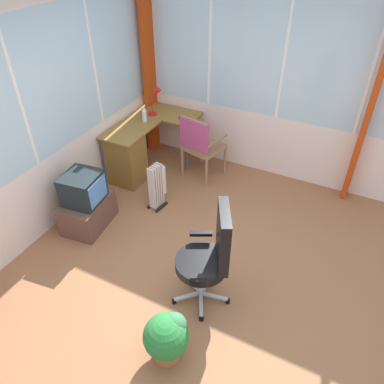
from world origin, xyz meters
name	(u,v)px	position (x,y,z in m)	size (l,w,h in m)	color
ground	(201,283)	(0.00, 0.00, -0.03)	(5.61, 5.02, 0.06)	#945F3D
north_window_panel	(27,131)	(0.00, 2.04, 1.29)	(4.61, 0.07, 2.58)	silver
east_window_panel	(281,88)	(2.33, 0.00, 1.29)	(0.07, 4.02, 2.58)	silver
curtain_corner	(150,71)	(2.20, 1.91, 1.24)	(0.28, 0.07, 2.48)	#B93A10
curtain_east_far	(370,110)	(2.25, -1.11, 1.24)	(0.28, 0.07, 2.48)	#B93A10
desk	(130,154)	(1.26, 1.72, 0.41)	(1.34, 0.92, 0.74)	olive
desk_lamp	(157,96)	(1.95, 1.65, 1.01)	(0.22, 0.19, 0.41)	red
tv_remote	(184,118)	(1.97, 1.23, 0.76)	(0.04, 0.15, 0.02)	black
spray_bottle	(144,114)	(1.64, 1.68, 0.85)	(0.06, 0.06, 0.22)	silver
wooden_armchair	(198,141)	(1.69, 0.87, 0.60)	(0.58, 0.57, 0.96)	#986E4D
office_chair	(211,253)	(-0.13, -0.15, 0.62)	(0.63, 0.58, 1.12)	#B7B7BF
tv_on_stand	(86,203)	(0.19, 1.62, 0.33)	(0.69, 0.52, 0.74)	brown
space_heater	(157,186)	(0.89, 1.05, 0.32)	(0.28, 0.20, 0.63)	silver
potted_plant	(167,337)	(-0.86, -0.09, 0.28)	(0.39, 0.39, 0.49)	#A4623A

